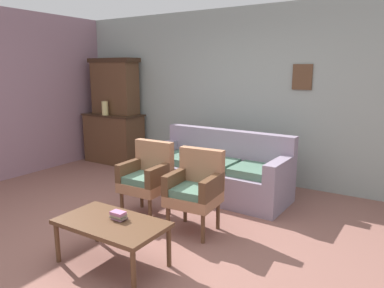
# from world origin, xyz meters

# --- Properties ---
(ground_plane) EXTENTS (7.68, 7.68, 0.00)m
(ground_plane) POSITION_xyz_m (0.00, 0.00, 0.00)
(ground_plane) COLOR #84564C
(wall_back_with_decor) EXTENTS (6.40, 0.09, 2.70)m
(wall_back_with_decor) POSITION_xyz_m (0.00, 2.63, 1.35)
(wall_back_with_decor) COLOR #939E99
(wall_back_with_decor) RESTS_ON ground
(side_cabinet) EXTENTS (1.16, 0.55, 0.93)m
(side_cabinet) POSITION_xyz_m (-2.51, 2.25, 0.47)
(side_cabinet) COLOR brown
(side_cabinet) RESTS_ON ground
(cabinet_upper_hutch) EXTENTS (0.99, 0.38, 1.03)m
(cabinet_upper_hutch) POSITION_xyz_m (-2.51, 2.33, 1.45)
(cabinet_upper_hutch) COLOR brown
(cabinet_upper_hutch) RESTS_ON side_cabinet
(vase_on_cabinet) EXTENTS (0.12, 0.12, 0.26)m
(vase_on_cabinet) POSITION_xyz_m (-2.53, 2.07, 1.06)
(vase_on_cabinet) COLOR #D2C27A
(vase_on_cabinet) RESTS_ON side_cabinet
(floral_couch) EXTENTS (2.04, 0.88, 0.90)m
(floral_couch) POSITION_xyz_m (0.04, 1.67, 0.33)
(floral_couch) COLOR gray
(floral_couch) RESTS_ON ground
(armchair_near_cabinet) EXTENTS (0.53, 0.50, 0.90)m
(armchair_near_cabinet) POSITION_xyz_m (-0.35, 0.59, 0.50)
(armchair_near_cabinet) COLOR #9E6B4C
(armchair_near_cabinet) RESTS_ON ground
(armchair_by_doorway) EXTENTS (0.55, 0.52, 0.90)m
(armchair_by_doorway) POSITION_xyz_m (0.37, 0.52, 0.50)
(armchair_by_doorway) COLOR #9E6B4C
(armchair_by_doorway) RESTS_ON ground
(coffee_table) EXTENTS (1.00, 0.56, 0.42)m
(coffee_table) POSITION_xyz_m (0.10, -0.49, 0.38)
(coffee_table) COLOR brown
(coffee_table) RESTS_ON ground
(book_stack_on_table) EXTENTS (0.15, 0.11, 0.08)m
(book_stack_on_table) POSITION_xyz_m (0.13, -0.42, 0.46)
(book_stack_on_table) COLOR #AE7296
(book_stack_on_table) RESTS_ON coffee_table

